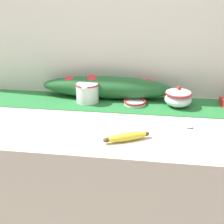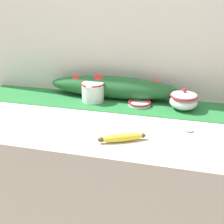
% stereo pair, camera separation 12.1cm
% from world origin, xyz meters
% --- Properties ---
extents(countertop, '(1.55, 0.66, 0.88)m').
position_xyz_m(countertop, '(0.00, 0.00, 0.44)').
color(countertop, beige).
rests_on(countertop, ground_plane).
extents(back_wall, '(2.35, 0.04, 2.40)m').
position_xyz_m(back_wall, '(0.00, 0.35, 1.20)').
color(back_wall, silver).
rests_on(back_wall, ground_plane).
extents(table_runner, '(1.43, 0.26, 0.00)m').
position_xyz_m(table_runner, '(0.00, 0.19, 0.89)').
color(table_runner, '#236B33').
rests_on(table_runner, countertop).
extents(cream_pitcher, '(0.12, 0.14, 0.10)m').
position_xyz_m(cream_pitcher, '(-0.09, 0.19, 0.94)').
color(cream_pitcher, white).
rests_on(cream_pitcher, countertop).
extents(sugar_bowl, '(0.13, 0.13, 0.11)m').
position_xyz_m(sugar_bowl, '(0.37, 0.19, 0.93)').
color(sugar_bowl, white).
rests_on(sugar_bowl, countertop).
extents(small_dish, '(0.12, 0.12, 0.02)m').
position_xyz_m(small_dish, '(0.16, 0.19, 0.90)').
color(small_dish, white).
rests_on(small_dish, countertop).
extents(banana, '(0.18, 0.11, 0.03)m').
position_xyz_m(banana, '(0.15, -0.20, 0.90)').
color(banana, yellow).
rests_on(banana, countertop).
extents(spoon, '(0.14, 0.08, 0.01)m').
position_xyz_m(spoon, '(0.39, -0.04, 0.89)').
color(spoon, '#B7B7BC').
rests_on(spoon, countertop).
extents(poinsettia_garland, '(0.70, 0.13, 0.13)m').
position_xyz_m(poinsettia_garland, '(-0.00, 0.26, 0.95)').
color(poinsettia_garland, '#235B2D').
rests_on(poinsettia_garland, countertop).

